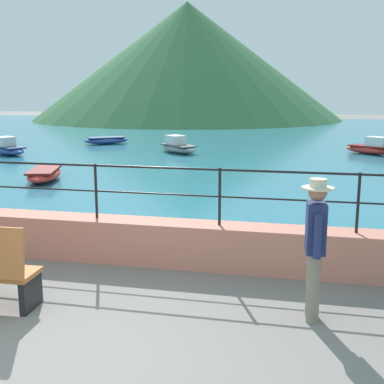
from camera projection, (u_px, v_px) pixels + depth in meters
The scene contains 12 objects.
ground_plane at pixel (68, 366), 5.06m from camera, with size 120.00×120.00×0.00m, color slate.
promenade_wall at pixel (157, 242), 8.05m from camera, with size 20.00×0.56×0.70m, color tan.
railing at pixel (156, 183), 7.86m from camera, with size 18.44×0.04×0.90m.
lake_water at pixel (264, 138), 29.77m from camera, with size 64.00×44.32×0.06m, color teal.
hill_main at pixel (187, 62), 49.11m from camera, with size 30.32×30.32×11.31m, color #33663D.
hill_secondary at pixel (242, 99), 45.56m from camera, with size 15.90×15.90×4.07m, color #1E4C2D.
person_walking at pixel (315, 242), 5.92m from camera, with size 0.38×0.57×1.75m.
boat_1 at pixel (8, 148), 21.55m from camera, with size 2.42×2.01×0.76m.
boat_3 at pixel (106, 140), 25.93m from camera, with size 2.39×2.08×0.36m.
boat_4 at pixel (372, 148), 21.73m from camera, with size 2.40×2.05×0.76m.
boat_5 at pixel (178, 147), 22.19m from camera, with size 2.30×2.22×0.76m.
boat_6 at pixel (44, 174), 15.25m from camera, with size 1.54×2.46×0.36m.
Camera 1 is at (2.23, -4.22, 2.74)m, focal length 46.52 mm.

